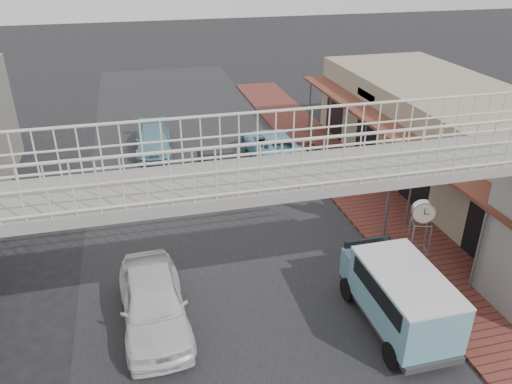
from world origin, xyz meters
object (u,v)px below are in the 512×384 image
angkot_van (400,292)px  motorcycle_far (310,154)px  angkot_far (153,140)px  motorcycle_near (302,146)px  street_clock (423,216)px  white_hatchback (153,302)px  dark_sedan (220,170)px  angkot_curb (273,145)px  arrow_sign (414,176)px

angkot_van → motorcycle_far: size_ratio=2.21×
angkot_far → motorcycle_near: size_ratio=2.72×
angkot_far → street_clock: size_ratio=1.49×
motorcycle_near → angkot_van: bearing=-176.9°
angkot_far → street_clock: 15.32m
angkot_van → white_hatchback: bearing=164.6°
dark_sedan → angkot_far: bearing=118.2°
angkot_curb → motorcycle_far: angkot_curb is taller
angkot_van → arrow_sign: arrow_sign is taller
dark_sedan → street_clock: bearing=-63.4°
angkot_far → arrow_sign: 13.90m
motorcycle_near → street_clock: bearing=-170.2°
dark_sedan → angkot_curb: 3.90m
white_hatchback → dark_sedan: bearing=65.5°
white_hatchback → motorcycle_far: (8.07, 9.48, -0.12)m
angkot_far → street_clock: (7.20, -13.40, 1.86)m
angkot_far → motorcycle_near: 7.65m
white_hatchback → motorcycle_far: size_ratio=2.46×
dark_sedan → street_clock: street_clock is taller
dark_sedan → angkot_curb: size_ratio=0.84×
street_clock → arrow_sign: bearing=85.1°
white_hatchback → angkot_curb: size_ratio=0.91×
angkot_far → angkot_van: angkot_van is taller
angkot_van → street_clock: street_clock is taller
motorcycle_far → street_clock: 9.75m
angkot_van → motorcycle_far: bearing=82.4°
white_hatchback → arrow_sign: size_ratio=1.46×
angkot_far → arrow_sign: arrow_sign is taller
arrow_sign → angkot_van: bearing=-99.1°
motorcycle_near → street_clock: (-0.05, -10.95, 1.96)m
motorcycle_near → motorcycle_far: motorcycle_far is taller
angkot_far → motorcycle_near: angkot_far is taller
dark_sedan → motorcycle_far: size_ratio=2.29×
motorcycle_near → white_hatchback: bearing=153.3°
angkot_curb → street_clock: size_ratio=1.72×
angkot_van → angkot_far: bearing=110.6°
dark_sedan → arrow_sign: arrow_sign is taller
angkot_curb → motorcycle_near: size_ratio=3.13×
angkot_van → motorcycle_near: size_ratio=2.55×
white_hatchback → angkot_curb: bearing=56.5°
dark_sedan → angkot_curb: angkot_curb is taller
angkot_curb → angkot_van: bearing=86.9°
white_hatchback → street_clock: 8.25m
dark_sedan → motorcycle_near: dark_sedan is taller
angkot_curb → angkot_van: size_ratio=1.23×
arrow_sign → angkot_curb: bearing=129.6°
angkot_curb → street_clock: 11.30m
angkot_far → white_hatchback: bearing=-90.7°
motorcycle_near → dark_sedan: bearing=126.1°
angkot_far → arrow_sign: size_ratio=1.40×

